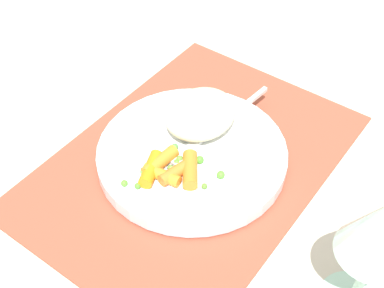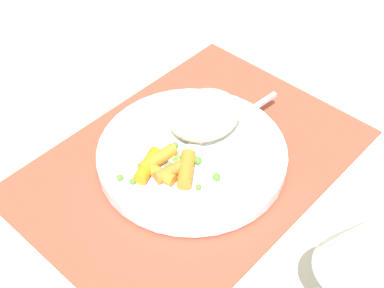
{
  "view_description": "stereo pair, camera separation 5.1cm",
  "coord_description": "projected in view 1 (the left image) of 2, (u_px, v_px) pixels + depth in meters",
  "views": [
    {
      "loc": [
        0.38,
        0.28,
        0.51
      ],
      "look_at": [
        0.0,
        0.0,
        0.04
      ],
      "focal_mm": 51.0,
      "sensor_mm": 36.0,
      "label": 1
    },
    {
      "loc": [
        0.35,
        0.32,
        0.51
      ],
      "look_at": [
        0.0,
        0.0,
        0.04
      ],
      "focal_mm": 51.0,
      "sensor_mm": 36.0,
      "label": 2
    }
  ],
  "objects": [
    {
      "name": "fork",
      "position": [
        212.0,
        132.0,
        0.7
      ],
      "size": [
        0.19,
        0.03,
        0.01
      ],
      "color": "silver",
      "rests_on": "plate"
    },
    {
      "name": "plate",
      "position": [
        192.0,
        155.0,
        0.69
      ],
      "size": [
        0.24,
        0.24,
        0.02
      ],
      "primitive_type": "cylinder",
      "color": "white",
      "rests_on": "placemat"
    },
    {
      "name": "carrot_portion",
      "position": [
        168.0,
        169.0,
        0.64
      ],
      "size": [
        0.08,
        0.08,
        0.02
      ],
      "color": "orange",
      "rests_on": "plate"
    },
    {
      "name": "ground_plane",
      "position": [
        192.0,
        163.0,
        0.7
      ],
      "size": [
        2.4,
        2.4,
        0.0
      ],
      "primitive_type": "plane",
      "color": "beige"
    },
    {
      "name": "placemat",
      "position": [
        192.0,
        162.0,
        0.69
      ],
      "size": [
        0.43,
        0.3,
        0.01
      ],
      "primitive_type": "cube",
      "color": "#9E4733",
      "rests_on": "ground_plane"
    },
    {
      "name": "rice_mound",
      "position": [
        201.0,
        114.0,
        0.7
      ],
      "size": [
        0.1,
        0.09,
        0.04
      ],
      "primitive_type": "ellipsoid",
      "color": "beige",
      "rests_on": "plate"
    },
    {
      "name": "pea_scatter",
      "position": [
        174.0,
        168.0,
        0.65
      ],
      "size": [
        0.09,
        0.09,
        0.01
      ],
      "color": "#56B533",
      "rests_on": "plate"
    },
    {
      "name": "wine_glass",
      "position": [
        381.0,
        233.0,
        0.48
      ],
      "size": [
        0.07,
        0.07,
        0.16
      ],
      "color": "#B2E0CC",
      "rests_on": "ground_plane"
    }
  ]
}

